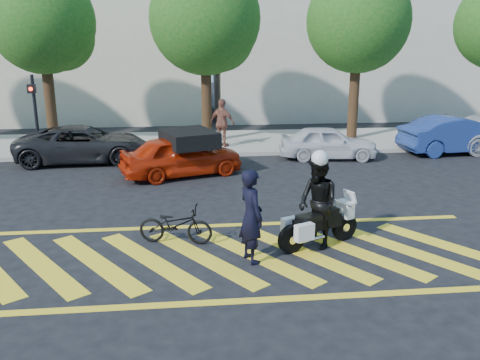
{
  "coord_description": "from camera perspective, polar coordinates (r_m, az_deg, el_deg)",
  "views": [
    {
      "loc": [
        -0.88,
        -9.9,
        4.46
      ],
      "look_at": [
        0.41,
        2.29,
        1.05
      ],
      "focal_mm": 38.0,
      "sensor_mm": 36.0,
      "label": 1
    }
  ],
  "objects": [
    {
      "name": "tree_center",
      "position": [
        21.99,
        -3.59,
        17.19
      ],
      "size": [
        4.6,
        4.6,
        7.56
      ],
      "color": "black",
      "rests_on": "ground"
    },
    {
      "name": "tree_right",
      "position": [
        23.22,
        13.38,
        16.6
      ],
      "size": [
        4.4,
        4.4,
        7.41
      ],
      "color": "black",
      "rests_on": "ground"
    },
    {
      "name": "ground",
      "position": [
        10.89,
        -0.9,
        -8.62
      ],
      "size": [
        90.0,
        90.0,
        0.0
      ],
      "primitive_type": "plane",
      "color": "black",
      "rests_on": "ground"
    },
    {
      "name": "building_right",
      "position": [
        32.46,
        12.21,
        17.06
      ],
      "size": [
        16.0,
        8.0,
        11.0
      ],
      "primitive_type": "cube",
      "color": "beige",
      "rests_on": "ground"
    },
    {
      "name": "sidewalk",
      "position": [
        22.35,
        -3.69,
        4.21
      ],
      "size": [
        60.0,
        5.0,
        0.15
      ],
      "primitive_type": "cube",
      "color": "#9E998E",
      "rests_on": "ground"
    },
    {
      "name": "crosswalk",
      "position": [
        10.89,
        -1.11,
        -8.61
      ],
      "size": [
        12.33,
        4.0,
        0.01
      ],
      "color": "yellow",
      "rests_on": "ground"
    },
    {
      "name": "building_left",
      "position": [
        31.71,
        -19.8,
        15.66
      ],
      "size": [
        16.0,
        8.0,
        10.0
      ],
      "primitive_type": "cube",
      "color": "beige",
      "rests_on": "ground"
    },
    {
      "name": "pedestrian_right",
      "position": [
        20.99,
        -2.0,
        6.42
      ],
      "size": [
        1.21,
        1.07,
        1.96
      ],
      "primitive_type": "imported",
      "rotation": [
        0.0,
        0.0,
        2.5
      ],
      "color": "#935643",
      "rests_on": "sidewalk"
    },
    {
      "name": "officer_moto",
      "position": [
        11.21,
        8.74,
        -2.57
      ],
      "size": [
        1.09,
        1.2,
        2.02
      ],
      "primitive_type": "imported",
      "rotation": [
        0.0,
        0.0,
        -1.16
      ],
      "color": "black",
      "rests_on": "ground"
    },
    {
      "name": "parked_mid_left",
      "position": [
        19.84,
        -17.1,
        3.88
      ],
      "size": [
        4.97,
        2.43,
        1.36
      ],
      "primitive_type": "imported",
      "rotation": [
        0.0,
        0.0,
        1.61
      ],
      "color": "black",
      "rests_on": "ground"
    },
    {
      "name": "tree_left",
      "position": [
        22.64,
        -20.93,
        15.93
      ],
      "size": [
        4.2,
        4.2,
        7.26
      ],
      "color": "black",
      "rests_on": "ground"
    },
    {
      "name": "red_convertible",
      "position": [
        17.12,
        -6.58,
        2.73
      ],
      "size": [
        4.36,
        2.87,
        1.38
      ],
      "primitive_type": "imported",
      "rotation": [
        0.0,
        0.0,
        1.91
      ],
      "color": "#B82308",
      "rests_on": "ground"
    },
    {
      "name": "parked_right",
      "position": [
        22.2,
        23.18,
        4.67
      ],
      "size": [
        4.66,
        1.98,
        1.49
      ],
      "primitive_type": "imported",
      "rotation": [
        0.0,
        0.0,
        1.66
      ],
      "color": "navy",
      "rests_on": "ground"
    },
    {
      "name": "police_motorcycle",
      "position": [
        11.37,
        8.73,
        -5.0
      ],
      "size": [
        1.99,
        1.15,
        0.93
      ],
      "rotation": [
        0.0,
        0.0,
        0.41
      ],
      "color": "black",
      "rests_on": "ground"
    },
    {
      "name": "officer_bike",
      "position": [
        10.36,
        1.26,
        -4.06
      ],
      "size": [
        0.69,
        0.84,
        1.97
      ],
      "primitive_type": "imported",
      "rotation": [
        0.0,
        0.0,
        1.92
      ],
      "color": "black",
      "rests_on": "ground"
    },
    {
      "name": "signal_pole",
      "position": [
        20.58,
        -22.04,
        7.34
      ],
      "size": [
        0.28,
        0.43,
        3.2
      ],
      "color": "black",
      "rests_on": "ground"
    },
    {
      "name": "parked_mid_right",
      "position": [
        19.8,
        9.86,
        4.17
      ],
      "size": [
        3.84,
        1.89,
        1.26
      ],
      "primitive_type": "imported",
      "rotation": [
        0.0,
        0.0,
        1.46
      ],
      "color": "silver",
      "rests_on": "ground"
    },
    {
      "name": "bicycle",
      "position": [
        11.53,
        -7.25,
        -4.99
      ],
      "size": [
        1.76,
        0.94,
        0.88
      ],
      "primitive_type": "imported",
      "rotation": [
        0.0,
        0.0,
        1.35
      ],
      "color": "black",
      "rests_on": "ground"
    }
  ]
}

